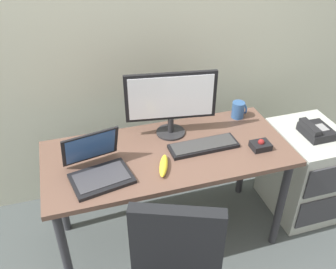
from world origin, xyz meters
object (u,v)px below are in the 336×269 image
monitor_main (171,100)px  trackball_mouse (261,145)px  laptop (97,167)px  file_cabinet (304,172)px  coffee_mug (238,110)px  keyboard (204,146)px  desk_phone (316,131)px  banana (164,166)px

monitor_main → trackball_mouse: size_ratio=4.93×
laptop → trackball_mouse: laptop is taller
file_cabinet → trackball_mouse: (-0.47, -0.12, 0.42)m
file_cabinet → coffee_mug: bearing=151.9°
keyboard → coffee_mug: coffee_mug is taller
file_cabinet → monitor_main: (-0.93, 0.18, 0.63)m
file_cabinet → keyboard: size_ratio=1.58×
laptop → monitor_main: bearing=28.3°
file_cabinet → desk_phone: size_ratio=3.26×
desk_phone → keyboard: keyboard is taller
coffee_mug → banana: (-0.63, -0.37, -0.04)m
laptop → coffee_mug: bearing=18.1°
coffee_mug → desk_phone: bearing=-30.2°
file_cabinet → laptop: size_ratio=1.80×
laptop → coffee_mug: (0.98, 0.32, 0.00)m
monitor_main → laptop: size_ratio=1.50×
desk_phone → monitor_main: 0.98m
monitor_main → trackball_mouse: 0.59m
monitor_main → coffee_mug: monitor_main is taller
keyboard → coffee_mug: size_ratio=3.73×
monitor_main → trackball_mouse: (0.46, -0.31, -0.21)m
monitor_main → keyboard: 0.33m
trackball_mouse → coffee_mug: 0.36m
laptop → banana: laptop is taller
keyboard → trackball_mouse: trackball_mouse is taller
keyboard → laptop: bearing=-174.4°
keyboard → laptop: 0.63m
keyboard → banana: size_ratio=2.17×
monitor_main → keyboard: size_ratio=1.31×
laptop → trackball_mouse: bearing=-2.6°
desk_phone → file_cabinet: bearing=63.2°
coffee_mug → banana: 0.73m
keyboard → banana: (-0.28, -0.12, 0.01)m
monitor_main → laptop: bearing=-151.7°
coffee_mug → file_cabinet: bearing=-28.1°
keyboard → monitor_main: bearing=124.9°
desk_phone → keyboard: 0.78m
file_cabinet → coffee_mug: (-0.45, 0.24, 0.45)m
monitor_main → coffee_mug: size_ratio=4.90×
file_cabinet → banana: bearing=-172.7°
trackball_mouse → coffee_mug: coffee_mug is taller
keyboard → banana: bearing=-157.3°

